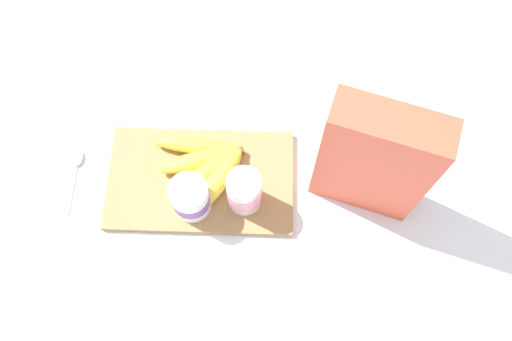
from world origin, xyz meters
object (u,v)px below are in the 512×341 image
(yogurt_cup_back, at_px, (190,198))
(cutting_board, at_px, (201,180))
(cereal_box, at_px, (374,161))
(banana_bunch, at_px, (206,165))
(spoon, at_px, (75,171))
(yogurt_cup_front, at_px, (244,192))

(yogurt_cup_back, bearing_deg, cutting_board, -100.00)
(cereal_box, distance_m, banana_bunch, 0.32)
(banana_bunch, distance_m, spoon, 0.26)
(cereal_box, relative_size, banana_bunch, 1.55)
(cutting_board, distance_m, yogurt_cup_front, 0.11)
(cutting_board, height_order, banana_bunch, banana_bunch)
(cereal_box, height_order, yogurt_cup_front, cereal_box)
(cereal_box, relative_size, yogurt_cup_back, 3.34)
(cereal_box, height_order, spoon, cereal_box)
(cutting_board, relative_size, cereal_box, 1.23)
(spoon, bearing_deg, cutting_board, 177.31)
(yogurt_cup_front, bearing_deg, cereal_box, -171.56)
(cutting_board, relative_size, banana_bunch, 1.91)
(yogurt_cup_back, bearing_deg, cereal_box, -171.69)
(spoon, bearing_deg, yogurt_cup_back, 164.35)
(yogurt_cup_front, distance_m, banana_bunch, 0.10)
(cereal_box, distance_m, spoon, 0.57)
(yogurt_cup_back, relative_size, spoon, 0.65)
(cutting_board, bearing_deg, cereal_box, 178.36)
(cereal_box, height_order, yogurt_cup_back, cereal_box)
(banana_bunch, xyz_separation_m, spoon, (0.26, 0.01, -0.03))
(spoon, bearing_deg, banana_bunch, -177.80)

